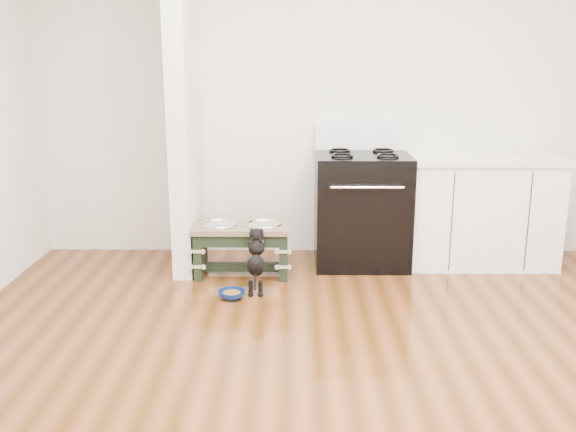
% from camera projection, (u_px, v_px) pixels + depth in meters
% --- Properties ---
extents(ground, '(5.00, 5.00, 0.00)m').
position_uv_depth(ground, '(353.00, 394.00, 3.33)').
color(ground, '#47260C').
rests_on(ground, ground).
extents(room_shell, '(5.00, 5.00, 5.00)m').
position_uv_depth(room_shell, '(362.00, 75.00, 2.93)').
color(room_shell, silver).
rests_on(room_shell, ground).
extents(partition_wall, '(0.15, 0.80, 2.70)m').
position_uv_depth(partition_wall, '(184.00, 101.00, 5.04)').
color(partition_wall, silver).
rests_on(partition_wall, ground).
extents(oven_range, '(0.76, 0.69, 1.14)m').
position_uv_depth(oven_range, '(362.00, 207.00, 5.30)').
color(oven_range, black).
rests_on(oven_range, ground).
extents(cabinet_run, '(1.24, 0.64, 0.91)m').
position_uv_depth(cabinet_run, '(479.00, 210.00, 5.31)').
color(cabinet_run, white).
rests_on(cabinet_run, ground).
extents(dog_feeder, '(0.75, 0.40, 0.43)m').
position_uv_depth(dog_feeder, '(242.00, 239.00, 5.04)').
color(dog_feeder, black).
rests_on(dog_feeder, ground).
extents(puppy, '(0.13, 0.39, 0.46)m').
position_uv_depth(puppy, '(256.00, 258.00, 4.72)').
color(puppy, black).
rests_on(puppy, ground).
extents(floor_bowl, '(0.20, 0.20, 0.06)m').
position_uv_depth(floor_bowl, '(232.00, 294.00, 4.61)').
color(floor_bowl, '#0B1E53').
rests_on(floor_bowl, ground).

